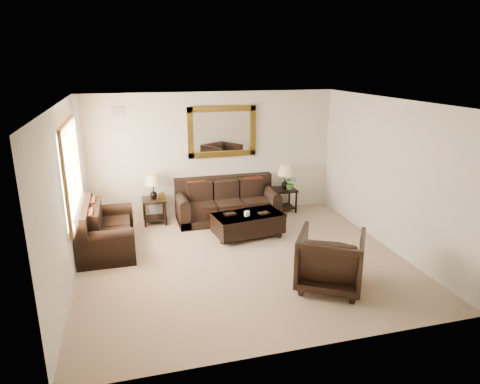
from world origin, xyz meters
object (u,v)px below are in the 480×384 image
object	(u,v)px
loveseat	(104,233)
coffee_table	(248,222)
end_table_right	(285,181)
sofa	(227,204)
end_table_left	(153,191)
armchair	(331,257)

from	to	relation	value
loveseat	coffee_table	bearing A→B (deg)	-90.90
loveseat	end_table_right	distance (m)	4.10
loveseat	coffee_table	size ratio (longest dim) A/B	1.12
sofa	end_table_right	world-z (taller)	end_table_right
end_table_left	armchair	xyz separation A→B (m)	(2.37, -3.43, -0.22)
loveseat	end_table_left	size ratio (longest dim) A/B	1.48
sofa	end_table_left	xyz separation A→B (m)	(-1.55, 0.14, 0.39)
end_table_left	armchair	distance (m)	4.17
armchair	loveseat	bearing A→B (deg)	-1.84
loveseat	coffee_table	world-z (taller)	loveseat
loveseat	armchair	world-z (taller)	armchair
coffee_table	loveseat	bearing A→B (deg)	170.33
armchair	end_table_right	bearing A→B (deg)	-67.00
end_table_right	armchair	size ratio (longest dim) A/B	1.11
armchair	coffee_table	bearing A→B (deg)	-41.50
sofa	loveseat	bearing A→B (deg)	-158.15
loveseat	end_table_left	xyz separation A→B (m)	(0.99, 1.16, 0.38)
end_table_left	loveseat	bearing A→B (deg)	-130.55
sofa	end_table_right	size ratio (longest dim) A/B	2.01
end_table_right	armchair	bearing A→B (deg)	-99.26
end_table_left	coffee_table	size ratio (longest dim) A/B	0.75
end_table_right	coffee_table	size ratio (longest dim) A/B	0.75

